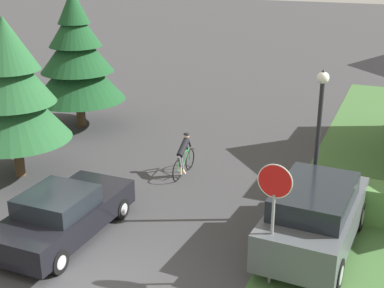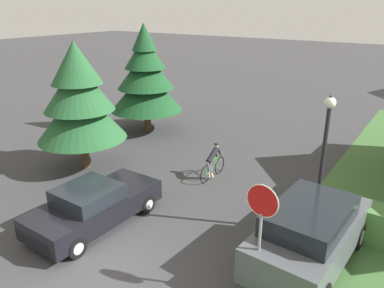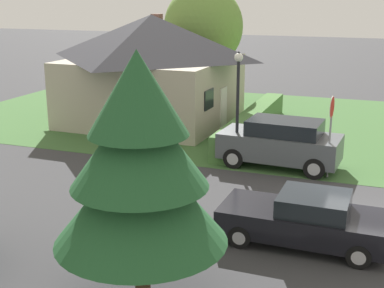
{
  "view_description": "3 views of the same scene",
  "coord_description": "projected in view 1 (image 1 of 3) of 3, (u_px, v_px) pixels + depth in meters",
  "views": [
    {
      "loc": [
        6.26,
        -8.86,
        7.34
      ],
      "look_at": [
        0.29,
        5.77,
        1.49
      ],
      "focal_mm": 50.0,
      "sensor_mm": 36.0,
      "label": 1
    },
    {
      "loc": [
        6.76,
        -5.34,
        6.67
      ],
      "look_at": [
        -0.38,
        5.15,
        1.92
      ],
      "focal_mm": 35.0,
      "sensor_mm": 36.0,
      "label": 2
    },
    {
      "loc": [
        -14.84,
        -0.19,
        6.39
      ],
      "look_at": [
        0.23,
        5.41,
        1.86
      ],
      "focal_mm": 50.0,
      "sensor_mm": 36.0,
      "label": 3
    }
  ],
  "objects": [
    {
      "name": "ground_plane",
      "position": [
        87.0,
        282.0,
        12.46
      ],
      "size": [
        140.0,
        140.0,
        0.0
      ],
      "primitive_type": "plane",
      "color": "#38383A"
    },
    {
      "name": "conifer_tall_far",
      "position": [
        77.0,
        58.0,
        22.25
      ],
      "size": [
        3.91,
        3.91,
        5.81
      ],
      "color": "#4C3823",
      "rests_on": "ground"
    },
    {
      "name": "conifer_tall_near",
      "position": [
        10.0,
        88.0,
        17.19
      ],
      "size": [
        3.68,
        3.68,
        5.37
      ],
      "color": "#4C3823",
      "rests_on": "ground"
    },
    {
      "name": "parked_suv_right",
      "position": [
        314.0,
        216.0,
        13.5
      ],
      "size": [
        2.24,
        4.59,
        1.84
      ],
      "rotation": [
        0.0,
        0.0,
        1.51
      ],
      "color": "#4C5156",
      "rests_on": "ground"
    },
    {
      "name": "street_lamp",
      "position": [
        319.0,
        123.0,
        14.35
      ],
      "size": [
        0.33,
        0.33,
        4.36
      ],
      "color": "black",
      "rests_on": "ground"
    },
    {
      "name": "sedan_left_lane",
      "position": [
        63.0,
        215.0,
        14.14
      ],
      "size": [
        1.97,
        4.39,
        1.41
      ],
      "rotation": [
        0.0,
        0.0,
        1.56
      ],
      "color": "black",
      "rests_on": "ground"
    },
    {
      "name": "cyclist",
      "position": [
        184.0,
        156.0,
        18.09
      ],
      "size": [
        0.44,
        1.82,
        1.45
      ],
      "rotation": [
        0.0,
        0.0,
        1.56
      ],
      "color": "black",
      "rests_on": "ground"
    },
    {
      "name": "stop_sign",
      "position": [
        274.0,
        200.0,
        11.7
      ],
      "size": [
        0.8,
        0.08,
        2.98
      ],
      "rotation": [
        0.0,
        0.0,
        3.07
      ],
      "color": "gray",
      "rests_on": "ground"
    }
  ]
}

